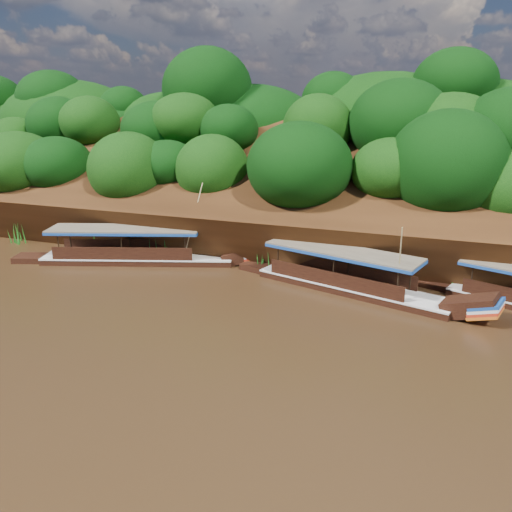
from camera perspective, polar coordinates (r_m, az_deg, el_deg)
The scene contains 5 objects.
ground at distance 26.23m, azimuth 5.03°, elevation -9.05°, with size 160.00×160.00×0.00m, color black.
riverbank at distance 46.91m, azimuth 12.42°, elevation 4.84°, with size 120.00×30.06×19.40m.
boat_1 at distance 32.03m, azimuth 12.14°, elevation -3.27°, with size 15.12×6.22×5.46m.
boat_2 at distance 38.38m, azimuth -12.07°, elevation 0.17°, with size 16.68×7.32×6.45m.
reeds at distance 35.42m, azimuth 3.29°, elevation -0.42°, with size 48.03×2.57×2.15m.
Camera 1 is at (5.91, -22.80, 11.53)m, focal length 35.00 mm.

